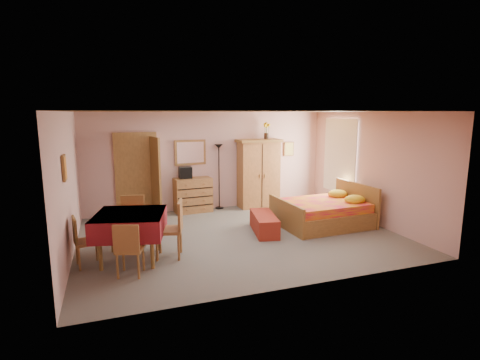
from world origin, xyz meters
name	(u,v)px	position (x,y,z in m)	size (l,w,h in m)	color
floor	(240,236)	(0.00, 0.00, 0.00)	(6.50, 6.50, 0.00)	slate
ceiling	(240,111)	(0.00, 0.00, 2.60)	(6.50, 6.50, 0.00)	brown
wall_back	(209,161)	(0.00, 2.50, 1.30)	(6.50, 0.10, 2.60)	#C79790
wall_front	(298,203)	(0.00, -2.50, 1.30)	(6.50, 0.10, 2.60)	#C79790
wall_left	(68,186)	(-3.25, 0.00, 1.30)	(0.10, 5.00, 2.60)	#C79790
wall_right	(371,168)	(3.25, 0.00, 1.30)	(0.10, 5.00, 2.60)	#C79790
doorway	(137,175)	(-1.90, 2.47, 1.02)	(1.06, 0.12, 2.15)	#9E6B35
window	(340,156)	(3.21, 1.20, 1.45)	(0.08, 1.40, 1.95)	white
picture_left	(64,168)	(-3.22, -0.60, 1.70)	(0.04, 0.32, 0.42)	orange
picture_back	(289,149)	(2.35, 2.47, 1.55)	(0.30, 0.04, 0.40)	#D8BF59
chest_of_drawers	(193,195)	(-0.51, 2.27, 0.45)	(0.96, 0.48, 0.90)	#996133
wall_mirror	(190,152)	(-0.51, 2.48, 1.55)	(0.84, 0.04, 0.66)	white
stereo	(185,173)	(-0.69, 2.29, 1.05)	(0.32, 0.23, 0.30)	black
floor_lamp	(219,177)	(0.23, 2.38, 0.88)	(0.22, 0.22, 1.75)	black
wardrobe	(258,173)	(1.31, 2.22, 0.93)	(1.19, 0.61, 1.87)	#B06F3B
sunflower_vase	(266,131)	(1.55, 2.27, 2.09)	(0.18, 0.18, 0.45)	yellow
bed	(322,206)	(2.05, 0.12, 0.46)	(2.00, 1.58, 0.93)	#D71444
bench	(264,223)	(0.57, 0.07, 0.20)	(0.44, 1.20, 0.40)	maroon
dining_table	(131,237)	(-2.25, -0.58, 0.43)	(1.16, 1.16, 0.85)	maroon
chair_south	(130,248)	(-2.30, -1.22, 0.44)	(0.40, 0.40, 0.89)	olive
chair_north	(132,222)	(-2.18, 0.08, 0.49)	(0.45, 0.45, 0.98)	#A07236
chair_west	(87,241)	(-2.96, -0.61, 0.44)	(0.40, 0.40, 0.87)	#A36B37
chair_east	(169,229)	(-1.60, -0.66, 0.52)	(0.47, 0.47, 1.03)	#9F6735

